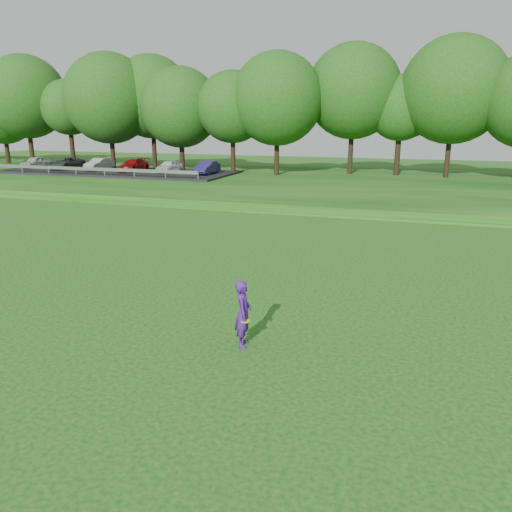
% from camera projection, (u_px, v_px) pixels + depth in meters
% --- Properties ---
extents(ground, '(140.00, 140.00, 0.00)m').
position_uv_depth(ground, '(183.00, 348.00, 12.85)').
color(ground, '#0C420D').
rests_on(ground, ground).
extents(berm, '(130.00, 30.00, 0.60)m').
position_uv_depth(berm, '(358.00, 184.00, 43.86)').
color(berm, '#0C420D').
rests_on(berm, ground).
extents(walking_path, '(130.00, 1.60, 0.04)m').
position_uv_depth(walking_path, '(328.00, 214.00, 31.13)').
color(walking_path, gray).
rests_on(walking_path, ground).
extents(treeline, '(104.00, 7.00, 15.00)m').
position_uv_depth(treeline, '(368.00, 93.00, 45.47)').
color(treeline, '#104813').
rests_on(treeline, berm).
extents(parking_lot, '(24.00, 9.00, 1.38)m').
position_uv_depth(parking_lot, '(113.00, 168.00, 50.06)').
color(parking_lot, black).
rests_on(parking_lot, berm).
extents(woman, '(0.57, 0.73, 1.78)m').
position_uv_depth(woman, '(243.00, 313.00, 12.80)').
color(woman, '#411A75').
rests_on(woman, ground).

